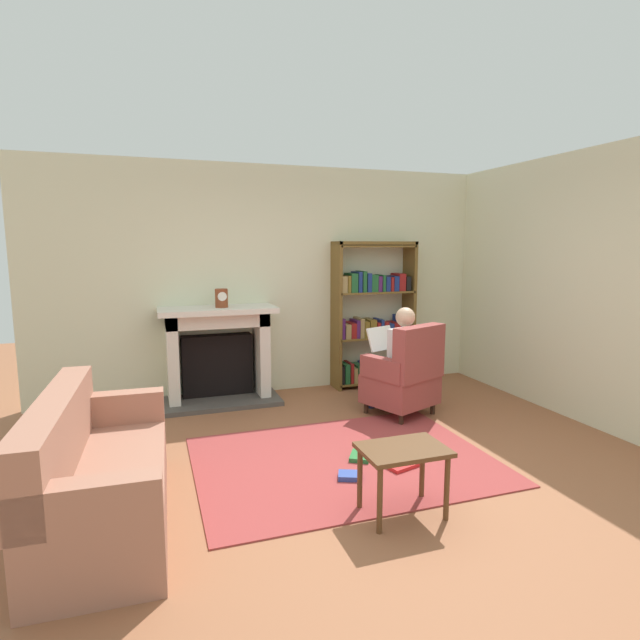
{
  "coord_description": "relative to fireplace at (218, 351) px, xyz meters",
  "views": [
    {
      "loc": [
        -1.46,
        -3.36,
        1.76
      ],
      "look_at": [
        0.1,
        1.2,
        1.05
      ],
      "focal_mm": 28.2,
      "sensor_mm": 36.0,
      "label": 1
    }
  ],
  "objects": [
    {
      "name": "armchair_reading",
      "position": [
        1.77,
        -1.14,
        -0.15
      ],
      "size": [
        0.83,
        0.81,
        0.97
      ],
      "rotation": [
        0.0,
        0.0,
        3.52
      ],
      "color": "#331E14",
      "rests_on": "ground"
    },
    {
      "name": "side_table",
      "position": [
        0.81,
        -2.89,
        -0.19
      ],
      "size": [
        0.56,
        0.39,
        0.46
      ],
      "color": "brown",
      "rests_on": "ground"
    },
    {
      "name": "fireplace",
      "position": [
        0.0,
        0.0,
        0.0
      ],
      "size": [
        1.32,
        0.64,
        1.09
      ],
      "color": "#4C4742",
      "rests_on": "ground"
    },
    {
      "name": "bookshelf",
      "position": [
        1.94,
        0.04,
        0.28
      ],
      "size": [
        1.04,
        0.32,
        1.82
      ],
      "color": "brown",
      "rests_on": "ground"
    },
    {
      "name": "sofa_floral",
      "position": [
        -1.07,
        -2.37,
        -0.26
      ],
      "size": [
        0.78,
        1.72,
        0.85
      ],
      "rotation": [
        0.0,
        0.0,
        1.54
      ],
      "color": "#A46D57",
      "rests_on": "ground"
    },
    {
      "name": "back_wall",
      "position": [
        0.75,
        0.25,
        0.77
      ],
      "size": [
        5.6,
        0.1,
        2.7
      ],
      "primitive_type": "cube",
      "color": "beige",
      "rests_on": "ground"
    },
    {
      "name": "seated_reader",
      "position": [
        1.73,
        -1.03,
        0.04
      ],
      "size": [
        0.5,
        0.59,
        1.14
      ],
      "rotation": [
        0.0,
        0.0,
        3.52
      ],
      "color": "silver",
      "rests_on": "ground"
    },
    {
      "name": "area_rug",
      "position": [
        0.75,
        -2.0,
        -0.57
      ],
      "size": [
        2.4,
        1.8,
        0.01
      ],
      "primitive_type": "cube",
      "color": "#9B3938",
      "rests_on": "ground"
    },
    {
      "name": "mantel_clock",
      "position": [
        0.04,
        -0.1,
        0.62
      ],
      "size": [
        0.14,
        0.14,
        0.2
      ],
      "color": "brown",
      "rests_on": "fireplace"
    },
    {
      "name": "scattered_books",
      "position": [
        0.93,
        -2.19,
        -0.55
      ],
      "size": [
        0.72,
        0.54,
        0.04
      ],
      "color": "#334CA5",
      "rests_on": "area_rug"
    },
    {
      "name": "side_wall_right",
      "position": [
        3.4,
        -1.05,
        0.77
      ],
      "size": [
        0.1,
        5.2,
        2.7
      ],
      "primitive_type": "cube",
      "color": "beige",
      "rests_on": "ground"
    },
    {
      "name": "ground",
      "position": [
        0.75,
        -2.3,
        -0.58
      ],
      "size": [
        14.0,
        14.0,
        0.0
      ],
      "primitive_type": "plane",
      "color": "#975B3C"
    }
  ]
}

